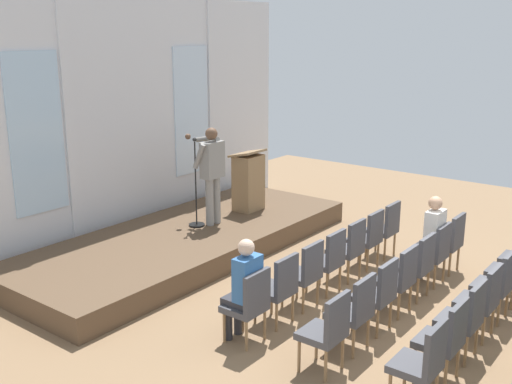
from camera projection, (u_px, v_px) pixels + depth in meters
The scene contains 28 objects.
ground_plane at pixel (444, 327), 7.72m from camera, with size 15.70×15.70×0.00m, color #846647.
rear_partition at pixel (122, 120), 10.74m from camera, with size 8.67×0.14×4.25m.
stage_platform at pixel (187, 241), 10.33m from camera, with size 6.30×2.46×0.36m, color brown.
speaker at pixel (212, 169), 10.41m from camera, with size 0.50×0.69×1.70m.
mic_stand at pixel (196, 207), 10.46m from camera, with size 0.28×0.28×1.55m.
lectern at pixel (248, 181), 11.36m from camera, with size 0.60×0.48×1.16m.
chair_r0_c0 at pixel (250, 302), 7.20m from camera, with size 0.46×0.44×0.94m.
audience_r0_c0 at pixel (244, 285), 7.20m from camera, with size 0.36×0.39×1.31m.
chair_r0_c1 at pixel (279, 285), 7.67m from camera, with size 0.46×0.44×0.94m.
chair_r0_c2 at pixel (305, 271), 8.13m from camera, with size 0.46×0.44×0.94m.
chair_r0_c3 at pixel (329, 258), 8.60m from camera, with size 0.46×0.44×0.94m.
chair_r0_c4 at pixel (350, 246), 9.06m from camera, with size 0.46×0.44×0.94m.
chair_r0_c5 at pixel (369, 236), 9.53m from camera, with size 0.46×0.44×0.94m.
chair_r0_c6 at pixel (386, 226), 9.99m from camera, with size 0.46×0.44×0.94m.
chair_r1_c0 at pixel (328, 328), 6.57m from camera, with size 0.46×0.44×0.94m.
chair_r1_c1 at pixel (355, 309), 7.03m from camera, with size 0.46×0.44×0.94m.
chair_r1_c2 at pixel (379, 291), 7.50m from camera, with size 0.46×0.44×0.94m.
chair_r1_c3 at pixel (400, 276), 7.96m from camera, with size 0.46×0.44×0.94m.
chair_r1_c4 at pixel (418, 262), 8.43m from camera, with size 0.46×0.44×0.94m.
chair_r1_c5 at pixel (435, 250), 8.89m from camera, with size 0.46×0.44×0.94m.
audience_r1_c5 at pixel (431, 235), 8.88m from camera, with size 0.36×0.39×1.35m.
chair_r1_c6 at pixel (450, 239), 9.36m from camera, with size 0.46×0.44×0.94m.
chair_r2_c0 at pixel (423, 360), 5.93m from camera, with size 0.46×0.44×0.94m.
chair_r2_c1 at pixel (446, 336), 6.40m from camera, with size 0.46×0.44×0.94m.
chair_r2_c2 at pixel (466, 315), 6.86m from camera, with size 0.46×0.44×0.94m.
chair_r2_c3 at pixel (483, 297), 7.33m from camera, with size 0.46×0.44×0.94m.
chair_r2_c4 at pixel (498, 281), 7.79m from camera, with size 0.46×0.44×0.94m.
chair_r2_c5 at pixel (511, 267), 8.26m from camera, with size 0.46×0.44×0.94m.
Camera 1 is at (-7.02, -2.37, 3.66)m, focal length 42.54 mm.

